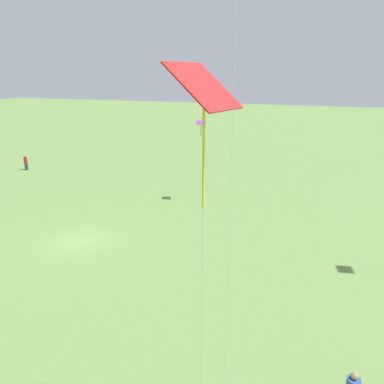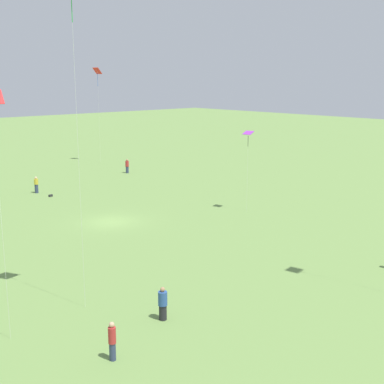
% 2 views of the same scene
% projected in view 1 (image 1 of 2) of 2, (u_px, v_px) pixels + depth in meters
% --- Properties ---
extents(ground_plane, '(240.00, 240.00, 0.00)m').
position_uv_depth(ground_plane, '(80.00, 241.00, 26.02)').
color(ground_plane, '#6B8E47').
extents(person_1, '(0.57, 0.57, 1.78)m').
position_uv_depth(person_1, '(26.00, 163.00, 44.65)').
color(person_1, '#333D5B').
rests_on(person_1, ground_plane).
extents(kite_5, '(0.98, 0.95, 7.20)m').
position_uv_depth(kite_5, '(201.00, 125.00, 32.21)').
color(kite_5, purple).
rests_on(kite_5, ground_plane).
extents(kite_6, '(0.88, 1.03, 11.32)m').
position_uv_depth(kite_6, '(204.00, 123.00, 4.90)').
color(kite_6, red).
rests_on(kite_6, ground_plane).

